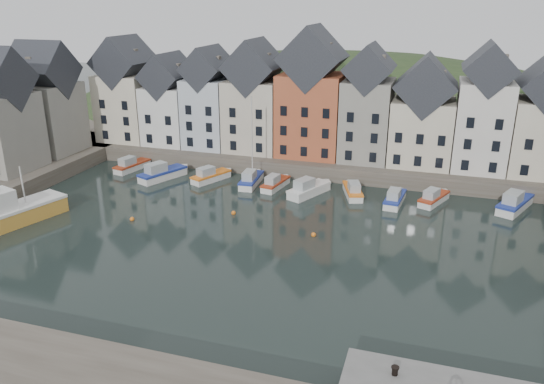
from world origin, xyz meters
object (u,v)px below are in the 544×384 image
at_px(boat_d, 251,179).
at_px(large_vessel, 3,214).
at_px(mooring_bollard, 395,370).
at_px(boat_a, 131,166).

xyz_separation_m(boat_d, large_vessel, (-20.49, -20.63, 0.75)).
distance_m(boat_d, mooring_bollard, 40.86).
relative_size(boat_d, mooring_bollard, 20.84).
bearing_deg(mooring_bollard, large_vessel, 161.43).
bearing_deg(mooring_bollard, boat_d, 121.73).
xyz_separation_m(large_vessel, mooring_bollard, (41.96, -14.10, 0.81)).
distance_m(boat_a, large_vessel, 21.60).
relative_size(boat_d, large_vessel, 0.92).
height_order(large_vessel, mooring_bollard, large_vessel).
height_order(boat_d, large_vessel, boat_d).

